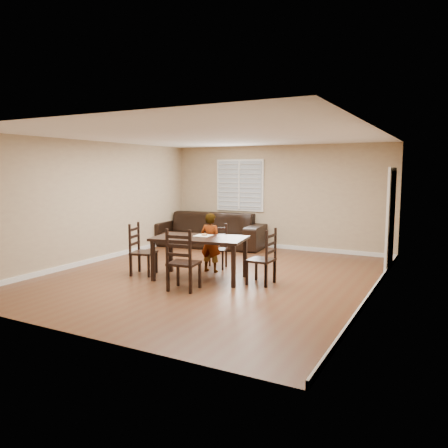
{
  "coord_description": "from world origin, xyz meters",
  "views": [
    {
      "loc": [
        4.11,
        -7.28,
        2.06
      ],
      "look_at": [
        0.1,
        0.28,
        1.0
      ],
      "focal_mm": 35.0,
      "sensor_mm": 36.0,
      "label": 1
    }
  ],
  "objects_px": {
    "chair_right": "(267,259)",
    "chair_far": "(181,263)",
    "dining_table": "(200,242)",
    "chair_left": "(138,251)",
    "child": "(211,242)",
    "donut": "(204,234)",
    "chair_near": "(217,247)",
    "sofa": "(208,230)"
  },
  "relations": [
    {
      "from": "chair_far",
      "to": "child",
      "type": "distance_m",
      "value": 1.54
    },
    {
      "from": "chair_far",
      "to": "donut",
      "type": "distance_m",
      "value": 1.16
    },
    {
      "from": "chair_far",
      "to": "chair_left",
      "type": "distance_m",
      "value": 1.59
    },
    {
      "from": "chair_left",
      "to": "sofa",
      "type": "xyz_separation_m",
      "value": [
        -0.39,
        3.44,
        -0.01
      ]
    },
    {
      "from": "chair_near",
      "to": "sofa",
      "type": "bearing_deg",
      "value": 109.07
    },
    {
      "from": "chair_right",
      "to": "sofa",
      "type": "height_order",
      "value": "chair_right"
    },
    {
      "from": "chair_left",
      "to": "donut",
      "type": "height_order",
      "value": "chair_left"
    },
    {
      "from": "chair_right",
      "to": "chair_far",
      "type": "bearing_deg",
      "value": -44.05
    },
    {
      "from": "chair_left",
      "to": "sofa",
      "type": "height_order",
      "value": "chair_left"
    },
    {
      "from": "dining_table",
      "to": "chair_near",
      "type": "distance_m",
      "value": 1.12
    },
    {
      "from": "chair_near",
      "to": "chair_right",
      "type": "height_order",
      "value": "chair_right"
    },
    {
      "from": "chair_right",
      "to": "chair_left",
      "type": "bearing_deg",
      "value": -78.63
    },
    {
      "from": "chair_near",
      "to": "chair_right",
      "type": "distance_m",
      "value": 1.72
    },
    {
      "from": "dining_table",
      "to": "child",
      "type": "height_order",
      "value": "child"
    },
    {
      "from": "chair_far",
      "to": "chair_right",
      "type": "xyz_separation_m",
      "value": [
        1.12,
        1.11,
        -0.03
      ]
    },
    {
      "from": "donut",
      "to": "sofa",
      "type": "relative_size",
      "value": 0.04
    },
    {
      "from": "chair_right",
      "to": "donut",
      "type": "height_order",
      "value": "chair_right"
    },
    {
      "from": "dining_table",
      "to": "donut",
      "type": "height_order",
      "value": "donut"
    },
    {
      "from": "chair_far",
      "to": "chair_left",
      "type": "xyz_separation_m",
      "value": [
        -1.44,
        0.65,
        -0.03
      ]
    },
    {
      "from": "chair_left",
      "to": "sofa",
      "type": "distance_m",
      "value": 3.46
    },
    {
      "from": "chair_right",
      "to": "sofa",
      "type": "bearing_deg",
      "value": -134.02
    },
    {
      "from": "chair_far",
      "to": "child",
      "type": "bearing_deg",
      "value": -87.55
    },
    {
      "from": "chair_far",
      "to": "child",
      "type": "xyz_separation_m",
      "value": [
        -0.28,
        1.51,
        0.11
      ]
    },
    {
      "from": "chair_left",
      "to": "child",
      "type": "relative_size",
      "value": 0.85
    },
    {
      "from": "child",
      "to": "chair_far",
      "type": "bearing_deg",
      "value": 98.71
    },
    {
      "from": "chair_right",
      "to": "sofa",
      "type": "distance_m",
      "value": 4.19
    },
    {
      "from": "chair_left",
      "to": "chair_right",
      "type": "relative_size",
      "value": 1.01
    },
    {
      "from": "chair_near",
      "to": "chair_left",
      "type": "bearing_deg",
      "value": -144.84
    },
    {
      "from": "dining_table",
      "to": "chair_left",
      "type": "distance_m",
      "value": 1.33
    },
    {
      "from": "chair_left",
      "to": "chair_far",
      "type": "bearing_deg",
      "value": -128.82
    },
    {
      "from": "dining_table",
      "to": "chair_far",
      "type": "distance_m",
      "value": 0.94
    },
    {
      "from": "child",
      "to": "donut",
      "type": "relative_size",
      "value": 11.05
    },
    {
      "from": "chair_right",
      "to": "child",
      "type": "bearing_deg",
      "value": -104.72
    },
    {
      "from": "chair_right",
      "to": "donut",
      "type": "bearing_deg",
      "value": -87.94
    },
    {
      "from": "chair_near",
      "to": "chair_far",
      "type": "distance_m",
      "value": 2.0
    },
    {
      "from": "chair_near",
      "to": "chair_far",
      "type": "relative_size",
      "value": 0.86
    },
    {
      "from": "child",
      "to": "donut",
      "type": "xyz_separation_m",
      "value": [
        0.1,
        -0.42,
        0.23
      ]
    },
    {
      "from": "dining_table",
      "to": "donut",
      "type": "relative_size",
      "value": 17.09
    },
    {
      "from": "dining_table",
      "to": "chair_left",
      "type": "xyz_separation_m",
      "value": [
        -1.28,
        -0.25,
        -0.25
      ]
    },
    {
      "from": "chair_left",
      "to": "chair_right",
      "type": "bearing_deg",
      "value": -94.29
    },
    {
      "from": "dining_table",
      "to": "chair_right",
      "type": "height_order",
      "value": "chair_right"
    },
    {
      "from": "donut",
      "to": "sofa",
      "type": "distance_m",
      "value": 3.44
    }
  ]
}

